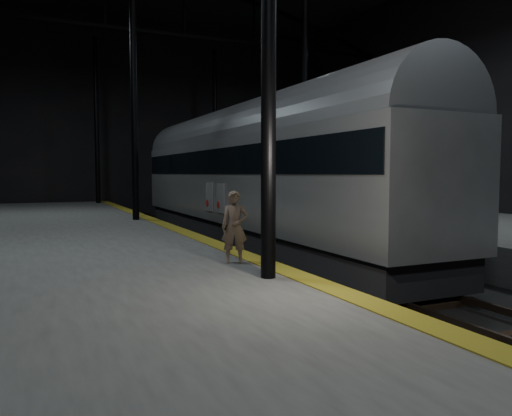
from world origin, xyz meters
TOP-DOWN VIEW (x-y plane):
  - ground at (0.00, 0.00)m, footprint 44.00×44.00m
  - platform_left at (-7.50, 0.00)m, footprint 9.00×43.80m
  - tactile_strip at (-3.25, 0.00)m, footprint 0.50×43.80m
  - track at (0.00, 0.00)m, footprint 2.40×43.00m
  - train at (-0.00, 5.67)m, footprint 2.99×19.98m
  - woman at (-3.80, -2.43)m, footprint 0.63×0.53m

SIDE VIEW (x-z plane):
  - ground at x=0.00m, z-range 0.00..0.00m
  - track at x=0.00m, z-range -0.05..0.19m
  - platform_left at x=-7.50m, z-range 0.00..1.00m
  - tactile_strip at x=-3.25m, z-range 1.00..1.01m
  - woman at x=-3.80m, z-range 1.00..2.47m
  - train at x=0.00m, z-range 0.31..5.65m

